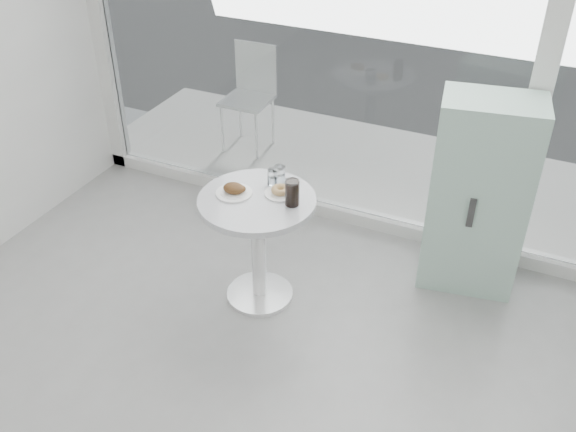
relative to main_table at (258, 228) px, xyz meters
The scene contains 10 objects.
storefront 1.70m from the main_table, 62.44° to the left, with size 5.00×0.14×3.00m.
main_table is the anchor object (origin of this frame).
patio_deck 2.03m from the main_table, 75.26° to the left, with size 5.60×1.60×0.05m, color white.
mint_cabinet 1.42m from the main_table, 32.93° to the left, with size 0.67×0.50×1.33m.
patio_chair 2.10m from the main_table, 118.73° to the left, with size 0.41×0.41×0.93m.
plate_fritter 0.29m from the main_table, behind, with size 0.22×0.22×0.07m.
plate_donut 0.28m from the main_table, 43.19° to the left, with size 0.20×0.20×0.05m.
water_tumbler_a 0.32m from the main_table, 84.10° to the left, with size 0.07×0.07×0.11m.
water_tumbler_b 0.35m from the main_table, 75.69° to the left, with size 0.08×0.08×0.12m.
cola_glass 0.37m from the main_table, ahead, with size 0.09×0.09×0.16m.
Camera 1 is at (1.04, -0.97, 2.84)m, focal length 40.00 mm.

